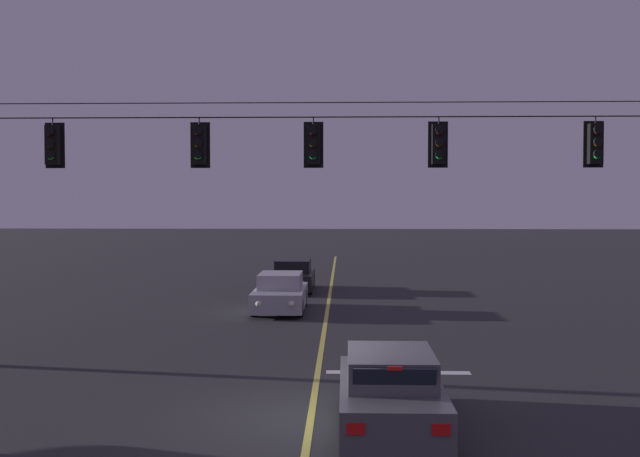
{
  "coord_description": "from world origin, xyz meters",
  "views": [
    {
      "loc": [
        0.63,
        -14.54,
        4.12
      ],
      "look_at": [
        0.0,
        5.35,
        3.34
      ],
      "focal_mm": 43.74,
      "sensor_mm": 36.0,
      "label": 1
    }
  ],
  "objects_px": {
    "car_oncoming_lead": "(280,294)",
    "car_oncoming_trailing": "(293,276)",
    "traffic_light_left_inner": "(199,144)",
    "car_waiting_near_lane": "(390,392)",
    "traffic_light_centre": "(313,144)",
    "traffic_light_right_inner": "(439,144)",
    "traffic_light_rightmost": "(596,144)",
    "traffic_light_leftmost": "(53,145)"
  },
  "relations": [
    {
      "from": "traffic_light_left_inner",
      "to": "car_waiting_near_lane",
      "type": "xyz_separation_m",
      "value": [
        4.36,
        -5.01,
        -4.78
      ]
    },
    {
      "from": "traffic_light_left_inner",
      "to": "traffic_light_centre",
      "type": "bearing_deg",
      "value": 0.0
    },
    {
      "from": "traffic_light_right_inner",
      "to": "car_oncoming_trailing",
      "type": "height_order",
      "value": "traffic_light_right_inner"
    },
    {
      "from": "traffic_light_leftmost",
      "to": "car_oncoming_lead",
      "type": "xyz_separation_m",
      "value": [
        4.8,
        9.29,
        -4.78
      ]
    },
    {
      "from": "car_oncoming_lead",
      "to": "traffic_light_rightmost",
      "type": "bearing_deg",
      "value": -48.1
    },
    {
      "from": "car_oncoming_trailing",
      "to": "traffic_light_left_inner",
      "type": "bearing_deg",
      "value": -94.58
    },
    {
      "from": "traffic_light_leftmost",
      "to": "car_waiting_near_lane",
      "type": "bearing_deg",
      "value": -32.18
    },
    {
      "from": "traffic_light_left_inner",
      "to": "traffic_light_centre",
      "type": "xyz_separation_m",
      "value": [
        2.78,
        0.0,
        0.0
      ]
    },
    {
      "from": "traffic_light_rightmost",
      "to": "car_waiting_near_lane",
      "type": "distance_m",
      "value": 8.64
    },
    {
      "from": "traffic_light_leftmost",
      "to": "traffic_light_left_inner",
      "type": "relative_size",
      "value": 1.0
    },
    {
      "from": "traffic_light_rightmost",
      "to": "car_waiting_near_lane",
      "type": "bearing_deg",
      "value": -135.94
    },
    {
      "from": "car_oncoming_lead",
      "to": "traffic_light_leftmost",
      "type": "bearing_deg",
      "value": -117.33
    },
    {
      "from": "traffic_light_centre",
      "to": "traffic_light_right_inner",
      "type": "height_order",
      "value": "same"
    },
    {
      "from": "traffic_light_left_inner",
      "to": "car_waiting_near_lane",
      "type": "distance_m",
      "value": 8.18
    },
    {
      "from": "car_oncoming_lead",
      "to": "car_oncoming_trailing",
      "type": "distance_m",
      "value": 6.26
    },
    {
      "from": "traffic_light_centre",
      "to": "traffic_light_leftmost",
      "type": "bearing_deg",
      "value": 180.0
    },
    {
      "from": "traffic_light_left_inner",
      "to": "traffic_light_leftmost",
      "type": "bearing_deg",
      "value": 180.0
    },
    {
      "from": "car_oncoming_lead",
      "to": "car_oncoming_trailing",
      "type": "xyz_separation_m",
      "value": [
        0.05,
        6.26,
        0.0
      ]
    },
    {
      "from": "traffic_light_leftmost",
      "to": "car_waiting_near_lane",
      "type": "relative_size",
      "value": 0.28
    },
    {
      "from": "traffic_light_centre",
      "to": "traffic_light_right_inner",
      "type": "xyz_separation_m",
      "value": [
        3.02,
        0.0,
        0.0
      ]
    },
    {
      "from": "traffic_light_centre",
      "to": "car_oncoming_lead",
      "type": "relative_size",
      "value": 0.28
    },
    {
      "from": "traffic_light_leftmost",
      "to": "car_oncoming_lead",
      "type": "distance_m",
      "value": 11.5
    },
    {
      "from": "traffic_light_rightmost",
      "to": "car_oncoming_trailing",
      "type": "height_order",
      "value": "traffic_light_rightmost"
    },
    {
      "from": "traffic_light_right_inner",
      "to": "car_waiting_near_lane",
      "type": "height_order",
      "value": "traffic_light_right_inner"
    },
    {
      "from": "car_oncoming_trailing",
      "to": "traffic_light_right_inner",
      "type": "bearing_deg",
      "value": -73.68
    },
    {
      "from": "traffic_light_right_inner",
      "to": "car_oncoming_trailing",
      "type": "relative_size",
      "value": 0.28
    },
    {
      "from": "traffic_light_centre",
      "to": "car_oncoming_lead",
      "type": "distance_m",
      "value": 10.57
    },
    {
      "from": "car_oncoming_lead",
      "to": "car_waiting_near_lane",
      "type": "bearing_deg",
      "value": -77.54
    },
    {
      "from": "traffic_light_rightmost",
      "to": "car_oncoming_trailing",
      "type": "bearing_deg",
      "value": 118.06
    },
    {
      "from": "car_oncoming_lead",
      "to": "car_oncoming_trailing",
      "type": "height_order",
      "value": "same"
    },
    {
      "from": "traffic_light_leftmost",
      "to": "traffic_light_rightmost",
      "type": "height_order",
      "value": "same"
    },
    {
      "from": "traffic_light_left_inner",
      "to": "car_oncoming_lead",
      "type": "distance_m",
      "value": 10.52
    },
    {
      "from": "car_oncoming_trailing",
      "to": "traffic_light_leftmost",
      "type": "bearing_deg",
      "value": -107.31
    },
    {
      "from": "traffic_light_left_inner",
      "to": "traffic_light_rightmost",
      "type": "height_order",
      "value": "same"
    },
    {
      "from": "traffic_light_left_inner",
      "to": "traffic_light_right_inner",
      "type": "height_order",
      "value": "same"
    },
    {
      "from": "traffic_light_left_inner",
      "to": "car_waiting_near_lane",
      "type": "relative_size",
      "value": 0.28
    },
    {
      "from": "traffic_light_left_inner",
      "to": "car_waiting_near_lane",
      "type": "height_order",
      "value": "traffic_light_left_inner"
    },
    {
      "from": "traffic_light_right_inner",
      "to": "car_oncoming_lead",
      "type": "height_order",
      "value": "traffic_light_right_inner"
    },
    {
      "from": "traffic_light_centre",
      "to": "car_oncoming_trailing",
      "type": "relative_size",
      "value": 0.28
    },
    {
      "from": "car_oncoming_trailing",
      "to": "car_waiting_near_lane",
      "type": "bearing_deg",
      "value": -81.39
    },
    {
      "from": "traffic_light_leftmost",
      "to": "traffic_light_left_inner",
      "type": "bearing_deg",
      "value": 0.0
    },
    {
      "from": "traffic_light_leftmost",
      "to": "traffic_light_rightmost",
      "type": "relative_size",
      "value": 1.0
    }
  ]
}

